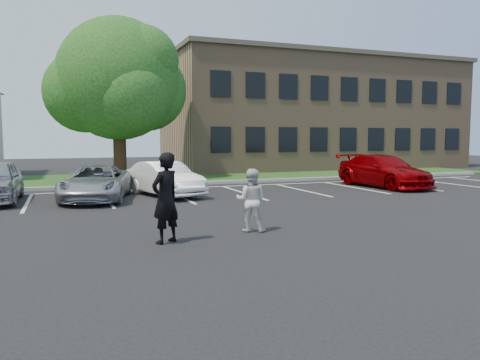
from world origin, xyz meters
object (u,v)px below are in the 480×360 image
Objects in this scene: car_white_sedan at (165,179)px; car_silver_minivan at (97,183)px; tree at (120,82)px; car_red_compact at (384,171)px; man_white_shirt at (251,200)px; office_building at (312,114)px; man_black_suit at (165,198)px.

car_silver_minivan is at bearing 169.91° from car_white_sedan.
tree is 14.66m from car_red_compact.
man_white_shirt is 12.39m from car_red_compact.
office_building reaches higher than car_silver_minivan.
man_black_suit is at bearing -118.50° from car_white_sedan.
car_silver_minivan is 2.69m from car_white_sedan.
office_building is at bearing 70.67° from car_red_compact.
car_red_compact is (10.43, -0.32, 0.07)m from car_white_sedan.
tree is 1.87× the size of car_silver_minivan.
man_black_suit is 0.43× the size of car_silver_minivan.
man_white_shirt is 0.34× the size of car_silver_minivan.
tree reaches higher than car_red_compact.
car_white_sedan is (-14.52, -13.84, -3.47)m from office_building.
tree is at bearing -158.87° from office_building.
car_red_compact is at bearing -112.15° from man_white_shirt.
office_building is 27.65m from man_black_suit.
man_white_shirt reaches higher than car_silver_minivan.
car_red_compact is (13.10, 0.00, 0.10)m from car_silver_minivan.
car_red_compact is at bearing -106.13° from office_building.
office_building reaches higher than man_black_suit.
car_silver_minivan is 1.12× the size of car_white_sedan.
car_silver_minivan is (-0.96, 8.01, -0.37)m from man_black_suit.
car_white_sedan is (-0.56, 7.82, -0.10)m from man_white_shirt.
man_white_shirt is 0.38× the size of car_white_sedan.
man_black_suit is at bearing -149.78° from car_red_compact.
car_white_sedan is at bearing -84.30° from tree.
office_building reaches higher than man_white_shirt.
tree is at bearing -54.47° from man_white_shirt.
office_building is 20.36m from car_white_sedan.
man_black_suit is (-0.92, -16.25, -4.33)m from tree.
car_silver_minivan is 13.10m from car_red_compact.
car_silver_minivan is at bearing -102.83° from tree.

